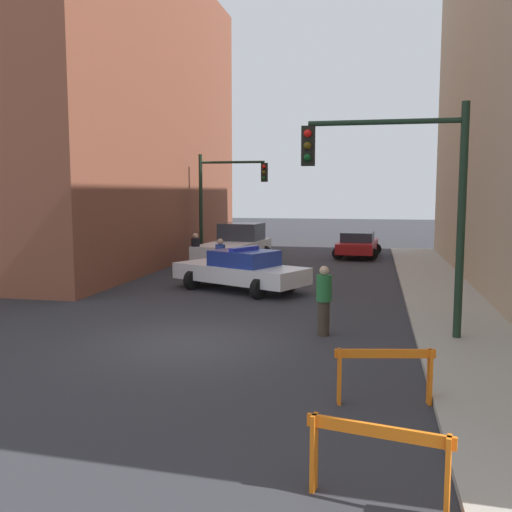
# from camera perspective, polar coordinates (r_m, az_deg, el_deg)

# --- Properties ---
(ground_plane) EXTENTS (120.00, 120.00, 0.00)m
(ground_plane) POSITION_cam_1_polar(r_m,az_deg,el_deg) (12.97, -6.83, -8.70)
(ground_plane) COLOR #2D2D33
(sidewalk_right) EXTENTS (2.40, 44.00, 0.12)m
(sidewalk_right) POSITION_cam_1_polar(r_m,az_deg,el_deg) (12.51, 21.61, -9.41)
(sidewalk_right) COLOR #9E998E
(sidewalk_right) RESTS_ON ground_plane
(building_corner_left) EXTENTS (14.00, 20.00, 14.18)m
(building_corner_left) POSITION_cam_1_polar(r_m,az_deg,el_deg) (30.65, -20.43, 13.01)
(building_corner_left) COLOR brown
(building_corner_left) RESTS_ON ground_plane
(traffic_light_near) EXTENTS (3.64, 0.35, 5.20)m
(traffic_light_near) POSITION_cam_1_polar(r_m,az_deg,el_deg) (13.22, 14.91, 6.88)
(traffic_light_near) COLOR black
(traffic_light_near) RESTS_ON sidewalk_right
(traffic_light_far) EXTENTS (3.44, 0.35, 5.20)m
(traffic_light_far) POSITION_cam_1_polar(r_m,az_deg,el_deg) (28.08, -3.40, 6.47)
(traffic_light_far) COLOR black
(traffic_light_far) RESTS_ON ground_plane
(police_car) EXTENTS (5.03, 3.73, 1.52)m
(police_car) POSITION_cam_1_polar(r_m,az_deg,el_deg) (19.48, -1.50, -1.39)
(police_car) COLOR white
(police_car) RESTS_ON ground_plane
(white_truck) EXTENTS (3.01, 5.58, 1.90)m
(white_truck) POSITION_cam_1_polar(r_m,az_deg,el_deg) (26.23, -2.05, 1.03)
(white_truck) COLOR silver
(white_truck) RESTS_ON ground_plane
(parked_car_near) EXTENTS (2.46, 4.41, 1.31)m
(parked_car_near) POSITION_cam_1_polar(r_m,az_deg,el_deg) (29.95, 10.13, 1.17)
(parked_car_near) COLOR maroon
(parked_car_near) RESTS_ON ground_plane
(pedestrian_crossing) EXTENTS (0.40, 0.40, 1.66)m
(pedestrian_crossing) POSITION_cam_1_polar(r_m,az_deg,el_deg) (21.12, -3.58, -0.41)
(pedestrian_crossing) COLOR #474C66
(pedestrian_crossing) RESTS_ON ground_plane
(pedestrian_corner) EXTENTS (0.41, 0.41, 1.66)m
(pedestrian_corner) POSITION_cam_1_polar(r_m,az_deg,el_deg) (23.99, -6.06, 0.39)
(pedestrian_corner) COLOR #382D23
(pedestrian_corner) RESTS_ON ground_plane
(pedestrian_sidewalk) EXTENTS (0.48, 0.48, 1.66)m
(pedestrian_sidewalk) POSITION_cam_1_polar(r_m,az_deg,el_deg) (13.51, 6.79, -4.34)
(pedestrian_sidewalk) COLOR #382D23
(pedestrian_sidewalk) RESTS_ON ground_plane
(barrier_front) EXTENTS (1.58, 0.46, 0.90)m
(barrier_front) POSITION_cam_1_polar(r_m,az_deg,el_deg) (6.60, 12.11, -18.45)
(barrier_front) COLOR orange
(barrier_front) RESTS_ON ground_plane
(barrier_mid) EXTENTS (1.58, 0.45, 0.90)m
(barrier_mid) POSITION_cam_1_polar(r_m,az_deg,el_deg) (9.44, 12.75, -10.74)
(barrier_mid) COLOR orange
(barrier_mid) RESTS_ON ground_plane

